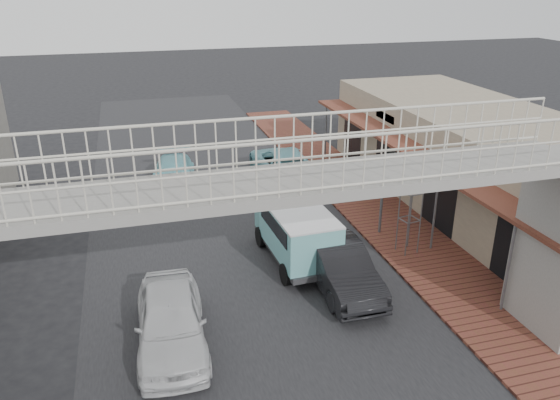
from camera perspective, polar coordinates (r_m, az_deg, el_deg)
ground at (r=17.29m, az=-3.18°, el=-9.70°), size 120.00×120.00×0.00m
road_strip at (r=17.29m, az=-3.18°, el=-9.69°), size 10.00×60.00×0.01m
sidewalk at (r=21.79m, az=11.90°, el=-2.84°), size 3.00×40.00×0.10m
shophouse_row at (r=24.17m, az=20.68°, el=3.71°), size 7.20×18.00×4.00m
footbridge at (r=12.33m, az=0.67°, el=-6.78°), size 16.40×2.40×6.34m
white_hatchback at (r=14.99m, az=-11.35°, el=-12.30°), size 2.02×4.56×1.52m
dark_sedan at (r=17.34m, az=6.23°, el=-6.90°), size 1.56×4.45×1.47m
angkot_curb at (r=26.42m, az=0.36°, el=3.86°), size 2.52×5.40×1.50m
angkot_far at (r=25.56m, az=-10.99°, el=2.59°), size 2.35×4.78×1.34m
angkot_van at (r=18.46m, az=1.76°, el=-2.93°), size 2.06×4.19×2.02m
motorcycle_near at (r=25.98m, az=7.84°, el=3.00°), size 2.07×1.11×1.03m
motorcycle_far at (r=26.13m, az=6.45°, el=3.01°), size 1.52×0.70×0.88m
street_clock at (r=19.00m, az=13.69°, el=1.44°), size 0.76×0.67×2.99m
arrow_sign at (r=20.82m, az=12.24°, el=3.53°), size 1.87×1.27×3.11m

